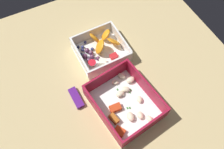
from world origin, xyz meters
TOP-DOWN VIEW (x-y plane):
  - table_surface at (0.00, 0.00)cm, footprint 80.00×80.00cm
  - pasta_container at (-11.28, 1.81)cm, footprint 21.93×18.95cm
  - fruit_bowl at (9.38, -0.28)cm, footprint 15.56×16.10cm
  - candy_bar at (-2.80, 13.85)cm, footprint 7.10×2.72cm

SIDE VIEW (x-z plane):
  - table_surface at x=0.00cm, z-range 0.00..2.00cm
  - candy_bar at x=-2.80cm, z-range 2.00..3.20cm
  - fruit_bowl at x=9.38cm, z-range 1.01..6.76cm
  - pasta_container at x=-11.28cm, z-range 0.82..6.97cm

